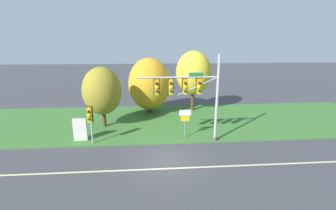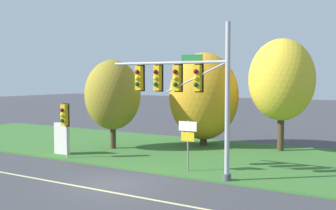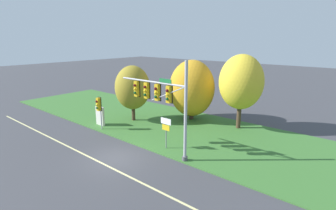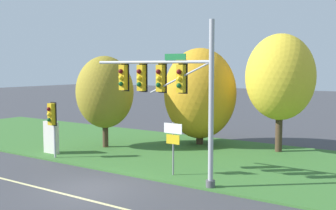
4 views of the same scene
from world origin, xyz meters
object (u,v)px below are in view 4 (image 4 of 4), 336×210
route_sign_post (173,139)px  traffic_signal_mast (169,87)px  tree_behind_signpost (280,77)px  info_kiosk (51,138)px  tree_nearest_road (105,92)px  pedestrian_signal_near_kerb (52,118)px  tree_left_of_mast (200,94)px

route_sign_post → traffic_signal_mast: bearing=-67.8°
traffic_signal_mast → tree_behind_signpost: 9.23m
tree_behind_signpost → info_kiosk: tree_behind_signpost is taller
tree_behind_signpost → info_kiosk: 14.13m
traffic_signal_mast → tree_nearest_road: traffic_signal_mast is taller
pedestrian_signal_near_kerb → tree_behind_signpost: tree_behind_signpost is taller
tree_left_of_mast → tree_behind_signpost: 5.35m
traffic_signal_mast → route_sign_post: size_ratio=2.81×
traffic_signal_mast → tree_behind_signpost: (1.87, 9.04, 0.27)m
traffic_signal_mast → info_kiosk: traffic_signal_mast is taller
route_sign_post → tree_left_of_mast: size_ratio=0.40×
tree_behind_signpost → tree_nearest_road: bearing=-153.0°
traffic_signal_mast → tree_left_of_mast: traffic_signal_mast is taller
tree_nearest_road → tree_left_of_mast: tree_left_of_mast is taller
traffic_signal_mast → route_sign_post: (-0.32, 0.78, -2.51)m
route_sign_post → tree_behind_signpost: size_ratio=0.36×
traffic_signal_mast → tree_behind_signpost: size_ratio=1.00×
tree_nearest_road → tree_behind_signpost: bearing=27.0°
tree_behind_signpost → info_kiosk: size_ratio=3.74×
tree_left_of_mast → tree_behind_signpost: (5.20, 0.56, 1.13)m
traffic_signal_mast → pedestrian_signal_near_kerb: (-7.98, 0.03, -1.94)m
pedestrian_signal_near_kerb → tree_left_of_mast: (4.65, 8.45, 1.07)m
traffic_signal_mast → tree_behind_signpost: same height
traffic_signal_mast → tree_left_of_mast: 9.15m
pedestrian_signal_near_kerb → tree_behind_signpost: (9.85, 9.01, 2.20)m
traffic_signal_mast → tree_left_of_mast: size_ratio=1.12×
pedestrian_signal_near_kerb → route_sign_post: bearing=5.5°
pedestrian_signal_near_kerb → tree_nearest_road: bearing=87.2°
tree_left_of_mast → info_kiosk: bearing=-127.2°
tree_behind_signpost → info_kiosk: (-10.96, -8.17, -3.56)m
tree_left_of_mast → route_sign_post: bearing=-68.6°
traffic_signal_mast → info_kiosk: 9.71m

